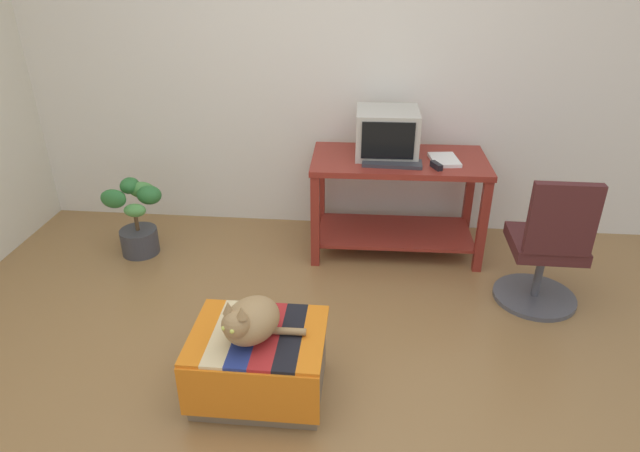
# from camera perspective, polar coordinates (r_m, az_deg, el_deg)

# --- Properties ---
(ground_plane) EXTENTS (14.00, 14.00, 0.00)m
(ground_plane) POSITION_cam_1_polar(r_m,az_deg,el_deg) (2.95, -1.92, -17.28)
(ground_plane) COLOR olive
(back_wall) EXTENTS (8.00, 0.10, 2.60)m
(back_wall) POSITION_cam_1_polar(r_m,az_deg,el_deg) (4.21, 1.41, 16.75)
(back_wall) COLOR silver
(back_wall) RESTS_ON ground_plane
(desk) EXTENTS (1.23, 0.65, 0.72)m
(desk) POSITION_cam_1_polar(r_m,az_deg,el_deg) (4.01, 7.98, 3.83)
(desk) COLOR maroon
(desk) RESTS_ON ground_plane
(tv_monitor) EXTENTS (0.44, 0.41, 0.32)m
(tv_monitor) POSITION_cam_1_polar(r_m,az_deg,el_deg) (3.93, 6.91, 9.47)
(tv_monitor) COLOR #BCB7A8
(tv_monitor) RESTS_ON desk
(keyboard) EXTENTS (0.40, 0.16, 0.02)m
(keyboard) POSITION_cam_1_polar(r_m,az_deg,el_deg) (3.79, 7.45, 6.43)
(keyboard) COLOR #333338
(keyboard) RESTS_ON desk
(book) EXTENTS (0.21, 0.28, 0.02)m
(book) POSITION_cam_1_polar(r_m,az_deg,el_deg) (3.91, 12.71, 6.68)
(book) COLOR white
(book) RESTS_ON desk
(ottoman_with_blanket) EXTENTS (0.66, 0.53, 0.37)m
(ottoman_with_blanket) POSITION_cam_1_polar(r_m,az_deg,el_deg) (2.87, -6.28, -13.85)
(ottoman_with_blanket) COLOR #7A664C
(ottoman_with_blanket) RESTS_ON ground_plane
(cat) EXTENTS (0.43, 0.38, 0.27)m
(cat) POSITION_cam_1_polar(r_m,az_deg,el_deg) (2.66, -7.24, -9.72)
(cat) COLOR #9E7A4C
(cat) RESTS_ON ottoman_with_blanket
(potted_plant) EXTENTS (0.44, 0.32, 0.57)m
(potted_plant) POSITION_cam_1_polar(r_m,az_deg,el_deg) (4.22, -18.44, 0.73)
(potted_plant) COLOR #3D3D42
(potted_plant) RESTS_ON ground_plane
(office_chair) EXTENTS (0.52, 0.52, 0.89)m
(office_chair) POSITION_cam_1_polar(r_m,az_deg,el_deg) (3.65, 22.38, -2.44)
(office_chair) COLOR #4C4C51
(office_chair) RESTS_ON ground_plane
(stapler) EXTENTS (0.08, 0.11, 0.04)m
(stapler) POSITION_cam_1_polar(r_m,az_deg,el_deg) (3.77, 11.91, 6.11)
(stapler) COLOR black
(stapler) RESTS_ON desk
(pen) EXTENTS (0.10, 0.11, 0.01)m
(pen) POSITION_cam_1_polar(r_m,az_deg,el_deg) (4.01, 12.64, 7.06)
(pen) COLOR #B7B7BC
(pen) RESTS_ON desk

